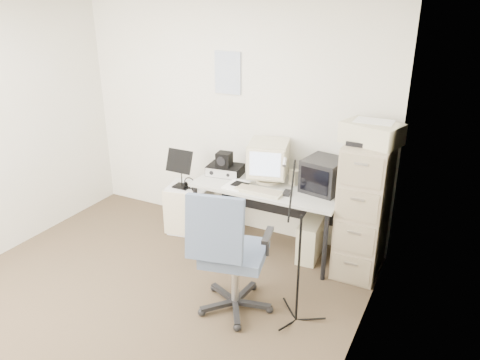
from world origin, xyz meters
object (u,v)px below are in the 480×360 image
at_px(filing_cabinet, 364,209).
at_px(side_cart, 190,208).
at_px(desk, 269,217).
at_px(office_chair, 235,251).

height_order(filing_cabinet, side_cart, filing_cabinet).
height_order(filing_cabinet, desk, filing_cabinet).
distance_m(filing_cabinet, office_chair, 1.35).
relative_size(desk, office_chair, 1.33).
bearing_deg(office_chair, side_cart, 124.41).
height_order(office_chair, side_cart, office_chair).
bearing_deg(filing_cabinet, office_chair, -126.23).
bearing_deg(desk, office_chair, -81.63).
height_order(filing_cabinet, office_chair, filing_cabinet).
height_order(desk, side_cart, desk).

